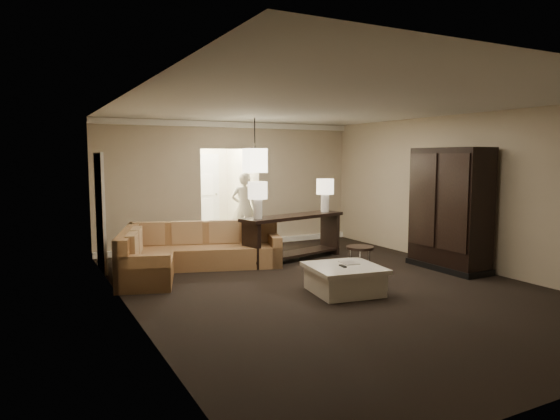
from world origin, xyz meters
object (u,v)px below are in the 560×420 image
sectional_sofa (187,253)px  console_table (293,233)px  armoire (449,212)px  drink_table (360,256)px  coffee_table (344,279)px  person (244,204)px

sectional_sofa → console_table: bearing=17.1°
armoire → drink_table: bearing=177.8°
drink_table → coffee_table: bearing=-142.3°
coffee_table → console_table: bearing=78.8°
armoire → person: armoire is taller
coffee_table → sectional_sofa: bearing=124.3°
sectional_sofa → person: 3.16m
console_table → drink_table: (0.18, -1.92, -0.13)m
sectional_sofa → console_table: size_ratio=1.38×
armoire → coffee_table: bearing=-170.3°
sectional_sofa → armoire: bearing=-7.8°
console_table → armoire: (2.09, -1.99, 0.52)m
console_table → drink_table: console_table is taller
sectional_sofa → armoire: (4.24, -2.01, 0.72)m
console_table → armoire: armoire is taller
console_table → armoire: 2.93m
armoire → drink_table: (-1.91, 0.07, -0.64)m
sectional_sofa → drink_table: bearing=-22.1°
person → sectional_sofa: bearing=68.4°
coffee_table → armoire: armoire is taller
armoire → person: bearing=116.5°
console_table → sectional_sofa: bearing=165.9°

